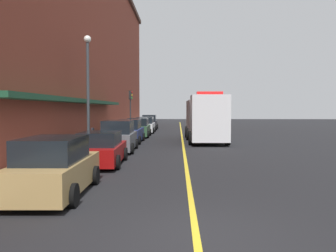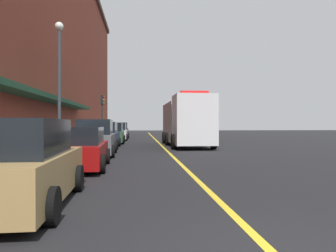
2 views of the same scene
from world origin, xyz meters
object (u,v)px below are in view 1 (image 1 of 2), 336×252
object	(u,v)px
parked_car_1	(101,149)
parking_meter_1	(133,123)
parked_car_0	(55,168)
parked_car_3	(130,132)
parked_car_6	(150,123)
parking_meter_2	(136,122)
traffic_light_near	(130,103)
parked_car_2	(119,137)
parking_meter_0	(93,135)
street_lamp_left	(88,79)
parked_car_5	(145,125)
box_truck	(205,118)
parked_car_4	(139,128)

from	to	relation	value
parked_car_1	parking_meter_1	bearing A→B (deg)	1.75
parked_car_0	parking_meter_1	size ratio (longest dim) A/B	3.35
parked_car_3	parking_meter_1	bearing A→B (deg)	6.23
parked_car_6	parking_meter_2	bearing A→B (deg)	152.64
traffic_light_near	parked_car_0	bearing A→B (deg)	-87.21
parked_car_2	parking_meter_2	bearing A→B (deg)	2.44
parked_car_1	parking_meter_2	distance (m)	24.80
parked_car_0	parked_car_2	xyz separation A→B (m)	(0.07, 10.69, 0.06)
parking_meter_0	street_lamp_left	size ratio (longest dim) A/B	0.19
parked_car_5	parked_car_0	bearing A→B (deg)	179.42
parked_car_5	parking_meter_1	xyz separation A→B (m)	(-1.44, 0.62, 0.25)
parked_car_2	parked_car_3	distance (m)	5.36
parked_car_5	parking_meter_2	world-z (taller)	parked_car_5
parked_car_0	parking_meter_2	size ratio (longest dim) A/B	3.35
traffic_light_near	parked_car_3	bearing A→B (deg)	-82.52
parked_car_6	parked_car_1	bearing A→B (deg)	178.92
box_truck	traffic_light_near	xyz separation A→B (m)	(-7.08, 7.80, 1.35)
parked_car_6	parking_meter_2	world-z (taller)	parked_car_6
parked_car_5	parked_car_6	world-z (taller)	parked_car_6
parked_car_6	parked_car_2	bearing A→B (deg)	178.76
parked_car_2	traffic_light_near	bearing A→B (deg)	3.50
parked_car_1	parking_meter_2	world-z (taller)	parked_car_1
parked_car_2	parked_car_5	size ratio (longest dim) A/B	0.94
street_lamp_left	parked_car_1	bearing A→B (deg)	-70.01
parking_meter_0	street_lamp_left	bearing A→B (deg)	113.87
parked_car_6	traffic_light_near	distance (m)	8.11
parked_car_4	parking_meter_2	world-z (taller)	parked_car_4
parked_car_0	parked_car_4	xyz separation A→B (m)	(0.05, 21.54, 0.00)
parking_meter_2	parked_car_5	bearing A→B (deg)	-65.68
parked_car_5	box_truck	xyz separation A→B (m)	(5.69, -9.42, 1.00)
parked_car_6	traffic_light_near	world-z (taller)	traffic_light_near
parking_meter_0	parked_car_4	bearing A→B (deg)	83.39
parked_car_1	traffic_light_near	xyz separation A→B (m)	(-1.38, 19.94, 2.42)
parking_meter_2	street_lamp_left	distance (m)	19.43
parked_car_1	box_truck	bearing A→B (deg)	-27.09
parked_car_6	parking_meter_1	bearing A→B (deg)	164.34
parked_car_2	parking_meter_0	world-z (taller)	parked_car_2
parked_car_3	parking_meter_0	xyz separation A→B (m)	(-1.31, -6.20, 0.22)
parked_car_0	parked_car_3	world-z (taller)	parked_car_3
parked_car_0	parked_car_1	bearing A→B (deg)	-3.07
parked_car_1	parking_meter_1	xyz separation A→B (m)	(-1.45, 22.19, 0.33)
parking_meter_2	parked_car_0	bearing A→B (deg)	-87.54
parking_meter_1	traffic_light_near	world-z (taller)	traffic_light_near
parking_meter_0	traffic_light_near	bearing A→B (deg)	89.77
parked_car_4	parking_meter_2	size ratio (longest dim) A/B	3.58
parked_car_1	parking_meter_1	size ratio (longest dim) A/B	3.34
parking_meter_2	parked_car_4	bearing A→B (deg)	-81.24
parked_car_4	traffic_light_near	bearing A→B (deg)	17.14
parked_car_1	parking_meter_0	size ratio (longest dim) A/B	3.34
parking_meter_1	parking_meter_2	bearing A→B (deg)	90.00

